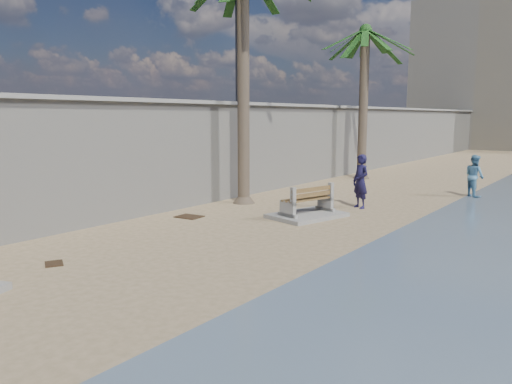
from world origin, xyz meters
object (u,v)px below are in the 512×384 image
Objects in this scene: bench_far at (307,204)px; person_b at (475,174)px; palm_back at (366,33)px; person_a at (361,177)px.

bench_far is 1.41× the size of person_b.
bench_far is 7.91m from person_b.
bench_far is at bearing -74.15° from palm_back.
palm_back reaches higher than person_b.
palm_back is at bearing 17.56° from person_b.
palm_back is at bearing 105.85° from bench_far.
person_a is at bearing 105.16° from person_b.
person_b is at bearing -24.62° from palm_back.
person_a reaches higher than bench_far.
person_b is at bearing 88.86° from person_a.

